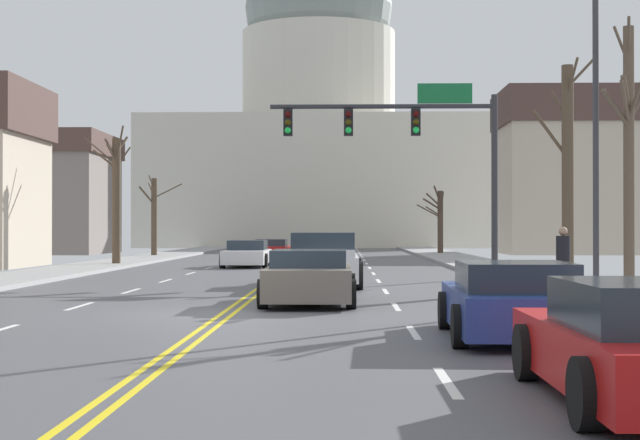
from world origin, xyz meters
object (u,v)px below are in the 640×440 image
Objects in this scene: street_lamp_right at (585,76)px; pickup_truck_near_00 at (323,262)px; signal_gantry at (412,137)px; sedan_oncoming_01 at (271,250)px; pedestrian_00 at (563,256)px; sedan_near_02 at (512,302)px; sedan_near_01 at (309,278)px; sedan_oncoming_00 at (247,254)px.

street_lamp_right is 1.55× the size of pickup_truck_near_00.
signal_gantry reaches higher than sedan_oncoming_01.
street_lamp_right reaches higher than pickup_truck_near_00.
pickup_truck_near_00 reaches higher than sedan_oncoming_01.
pedestrian_00 reaches higher than pickup_truck_near_00.
sedan_oncoming_01 is (-6.60, 38.41, -0.04)m from sedan_near_02.
sedan_near_01 is at bearing 116.38° from sedan_near_02.
signal_gantry is 1.83× the size of sedan_oncoming_01.
pedestrian_00 reaches higher than sedan_oncoming_01.
pedestrian_00 is at bearing -72.56° from sedan_oncoming_01.
sedan_oncoming_01 is 31.23m from pedestrian_00.
street_lamp_right is at bearing 67.89° from sedan_near_02.
sedan_oncoming_00 is (-3.68, 14.22, -0.15)m from pickup_truck_near_00.
pickup_truck_near_00 is 1.31× the size of sedan_oncoming_01.
pickup_truck_near_00 is 6.93m from sedan_near_01.
pickup_truck_near_00 is (-3.02, -4.65, -4.21)m from signal_gantry.
sedan_oncoming_00 is at bearing 125.01° from signal_gantry.
sedan_oncoming_01 is (-3.36, 24.61, -0.17)m from pickup_truck_near_00.
sedan_oncoming_01 is (-6.38, 19.97, -4.38)m from signal_gantry.
street_lamp_right is 1.91× the size of sedan_oncoming_00.
street_lamp_right is 4.42m from pedestrian_00.
sedan_near_02 is 2.72× the size of pedestrian_00.
pedestrian_00 reaches higher than sedan_near_01.
sedan_oncoming_01 is at bearing 107.15° from street_lamp_right.
signal_gantry reaches higher than pedestrian_00.
sedan_oncoming_00 is (-6.70, 9.57, -4.35)m from signal_gantry.
sedan_near_02 is at bearing -80.25° from sedan_oncoming_01.
pickup_truck_near_00 is 1.27× the size of sedan_near_01.
sedan_near_02 is at bearing -76.12° from sedan_oncoming_00.
sedan_near_02 is (0.22, -18.44, -4.34)m from signal_gantry.
sedan_near_02 is at bearing -112.11° from street_lamp_right.
sedan_near_01 is 6.42m from pedestrian_00.
pedestrian_00 reaches higher than sedan_oncoming_00.
sedan_near_01 is at bearing -91.35° from pickup_truck_near_00.
street_lamp_right is (3.20, -11.10, 0.34)m from signal_gantry.
pickup_truck_near_00 is at bearing 133.98° from street_lamp_right.
street_lamp_right is at bearing -46.02° from pickup_truck_near_00.
pedestrian_00 is (-0.23, 1.28, -4.22)m from street_lamp_right.
street_lamp_right is 32.85m from sedan_oncoming_01.
sedan_near_01 is 1.03× the size of sedan_oncoming_01.
signal_gantry reaches higher than sedan_near_02.
sedan_oncoming_01 is at bearing 88.23° from sedan_oncoming_00.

